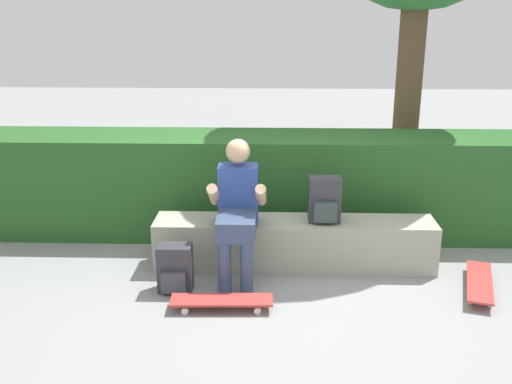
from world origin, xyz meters
The scene contains 8 objects.
ground_plane centered at (0.00, 0.00, 0.00)m, with size 24.00×24.00×0.00m, color gray.
bench_main centered at (0.00, 0.31, 0.22)m, with size 2.51×0.41×0.45m.
person_skater centered at (-0.50, 0.10, 0.65)m, with size 0.49×0.62×1.20m.
skateboard_near_person centered at (-0.59, -0.51, 0.07)m, with size 0.81×0.23×0.09m.
skateboard_beside_bench centered at (1.53, -0.12, 0.07)m, with size 0.42×0.82×0.09m.
backpack_on_bench centered at (0.26, 0.30, 0.64)m, with size 0.28×0.23×0.40m.
backpack_on_ground centered at (-1.00, -0.19, 0.19)m, with size 0.28×0.23×0.40m.
hedge_row centered at (-0.25, 1.16, 0.51)m, with size 6.42×0.77×1.03m.
Camera 1 is at (-0.19, -4.60, 2.29)m, focal length 41.24 mm.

